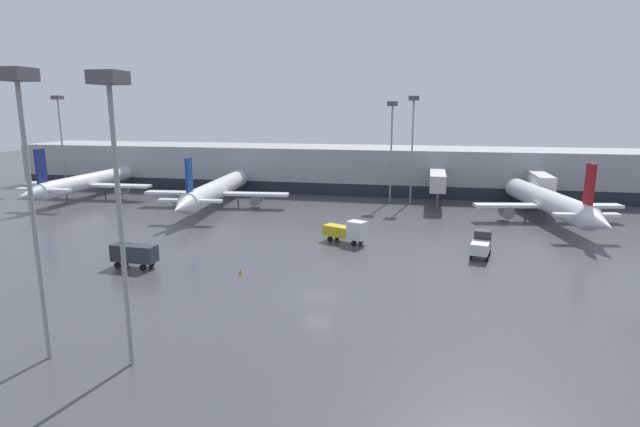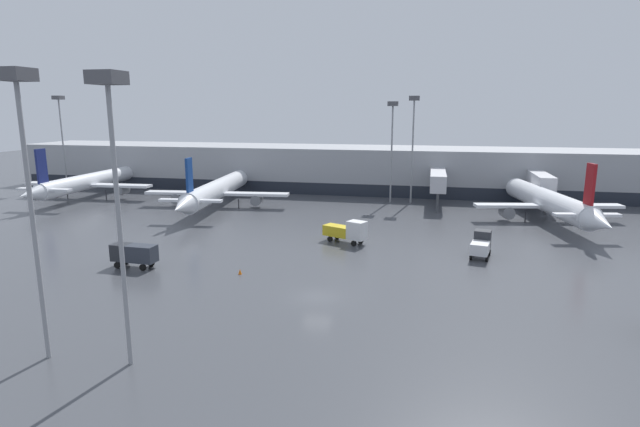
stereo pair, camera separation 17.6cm
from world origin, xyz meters
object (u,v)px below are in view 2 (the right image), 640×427
object	(u,v)px
apron_light_mast_3	(60,116)
service_truck_0	(347,231)
parked_jet_0	(217,190)
parked_jet_1	(87,182)
service_truck_2	(481,244)
traffic_cone_1	(240,272)
apron_light_mast_4	(392,123)
apron_light_mast_1	(23,136)
apron_light_mast_7	(414,119)
service_truck_1	(134,253)
apron_light_mast_6	(112,139)
parked_jet_2	(548,202)

from	to	relation	value
apron_light_mast_3	service_truck_0	bearing A→B (deg)	-25.81
parked_jet_0	parked_jet_1	xyz separation A→B (m)	(-27.34, 2.57, 0.22)
service_truck_0	service_truck_2	distance (m)	16.18
parked_jet_0	traffic_cone_1	distance (m)	37.67
traffic_cone_1	apron_light_mast_4	size ratio (longest dim) A/B	0.03
apron_light_mast_3	apron_light_mast_4	bearing A→B (deg)	-1.48
apron_light_mast_1	apron_light_mast_4	distance (m)	66.78
service_truck_0	apron_light_mast_4	size ratio (longest dim) A/B	0.33
parked_jet_1	apron_light_mast_7	xyz separation A→B (m)	(59.97, 8.87, 11.68)
parked_jet_0	service_truck_1	bearing A→B (deg)	-177.05
apron_light_mast_7	apron_light_mast_6	bearing A→B (deg)	-103.78
parked_jet_2	apron_light_mast_3	distance (m)	95.89
parked_jet_2	service_truck_0	distance (m)	33.31
apron_light_mast_7	parked_jet_0	bearing A→B (deg)	-160.67
parked_jet_2	apron_light_mast_7	xyz separation A→B (m)	(-20.74, 11.47, 11.86)
parked_jet_1	parked_jet_2	bearing A→B (deg)	-94.44
service_truck_1	traffic_cone_1	distance (m)	11.86
service_truck_2	apron_light_mast_4	size ratio (longest dim) A/B	0.25
apron_light_mast_7	traffic_cone_1	bearing A→B (deg)	-108.94
parked_jet_0	service_truck_2	size ratio (longest dim) A/B	8.24
parked_jet_1	service_truck_1	world-z (taller)	parked_jet_1
parked_jet_1	apron_light_mast_6	distance (m)	71.49
parked_jet_1	service_truck_1	size ratio (longest dim) A/B	6.95
service_truck_1	apron_light_mast_6	bearing A→B (deg)	123.76
service_truck_2	apron_light_mast_3	bearing A→B (deg)	78.84
parked_jet_1	apron_light_mast_7	distance (m)	61.74
service_truck_2	apron_light_mast_4	world-z (taller)	apron_light_mast_4
service_truck_2	traffic_cone_1	size ratio (longest dim) A/B	8.14
service_truck_2	apron_light_mast_4	distance (m)	37.94
parked_jet_0	parked_jet_2	bearing A→B (deg)	-96.29
service_truck_0	apron_light_mast_4	bearing A→B (deg)	108.56
apron_light_mast_6	apron_light_mast_7	distance (m)	65.66
parked_jet_0	apron_light_mast_6	bearing A→B (deg)	-168.27
service_truck_2	apron_light_mast_4	xyz separation A→B (m)	(-12.93, 33.32, 12.72)
traffic_cone_1	apron_light_mast_7	size ratio (longest dim) A/B	0.03
parked_jet_0	apron_light_mast_6	size ratio (longest dim) A/B	1.98
parked_jet_1	apron_light_mast_4	world-z (taller)	apron_light_mast_4
parked_jet_2	service_truck_2	bearing A→B (deg)	140.96
traffic_cone_1	apron_light_mast_1	distance (m)	25.03
apron_light_mast_6	apron_light_mast_7	xyz separation A→B (m)	(15.65, 63.77, 0.15)
service_truck_1	apron_light_mast_6	xyz separation A→B (m)	(11.53, -18.67, 13.18)
parked_jet_1	service_truck_2	world-z (taller)	parked_jet_1
parked_jet_0	service_truck_0	distance (m)	32.09
apron_light_mast_1	apron_light_mast_6	bearing A→B (deg)	3.74
parked_jet_2	service_truck_0	xyz separation A→B (m)	(-27.45, -18.82, -1.45)
parked_jet_2	apron_light_mast_7	size ratio (longest dim) A/B	1.84
service_truck_1	service_truck_2	bearing A→B (deg)	-159.77
apron_light_mast_7	apron_light_mast_1	bearing A→B (deg)	-108.61
parked_jet_0	traffic_cone_1	xyz separation A→B (m)	(17.25, -33.38, -2.71)
parked_jet_0	apron_light_mast_3	xyz separation A→B (m)	(-40.77, 13.42, 12.26)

